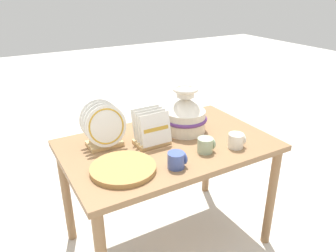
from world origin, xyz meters
The scene contains 9 objects.
ground_plane centered at (0.00, 0.00, 0.00)m, with size 14.00×14.00×0.00m, color beige.
display_table centered at (0.00, 0.00, 0.64)m, with size 1.22×0.79×0.74m.
ceramic_vase centered at (0.17, 0.09, 0.86)m, with size 0.28×0.28×0.29m.
dish_rack_round_plates centered at (-0.34, 0.15, 0.85)m, with size 0.24×0.18×0.26m.
dish_rack_square_plates centered at (-0.09, 0.04, 0.81)m, with size 0.19×0.16×0.21m.
wicker_charger_stack centered at (-0.35, -0.16, 0.75)m, with size 0.34×0.34×0.03m.
mug_sage_glaze centered at (0.13, -0.20, 0.78)m, with size 0.10×0.09×0.08m.
mug_cream_glaze centered at (0.31, -0.24, 0.78)m, with size 0.10×0.09×0.08m.
mug_cobalt_glaze centered at (-0.10, -0.26, 0.78)m, with size 0.10×0.09×0.08m.
Camera 1 is at (-0.87, -1.51, 1.62)m, focal length 35.00 mm.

